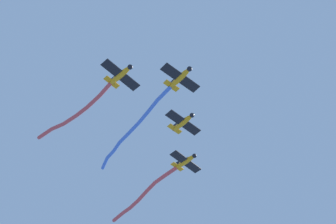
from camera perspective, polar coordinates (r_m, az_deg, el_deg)
The scene contains 7 objects.
airplane_lead at distance 64.11m, azimuth 1.66°, elevation 4.66°, with size 5.28×6.84×1.71m.
smoke_trail_lead at distance 72.36m, azimuth -4.99°, elevation -2.57°, with size 20.90×12.53×2.24m.
airplane_left_wing at distance 69.75m, azimuth 2.06°, elevation -1.41°, with size 5.29×6.87×1.71m.
airplane_right_wing at distance 64.56m, azimuth -6.42°, elevation 5.01°, with size 5.28×6.91×1.71m.
smoke_trail_right_wing at distance 69.61m, azimuth -12.50°, elevation -0.29°, with size 16.73×4.00×1.60m.
airplane_slot at distance 75.85m, azimuth 2.40°, elevation -6.70°, with size 5.29×6.91×1.71m.
smoke_trail_slot at distance 82.86m, azimuth -3.47°, elevation -11.23°, with size 18.90×8.73×1.64m.
Camera 1 is at (-19.95, 34.70, 3.62)m, focal length 45.09 mm.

